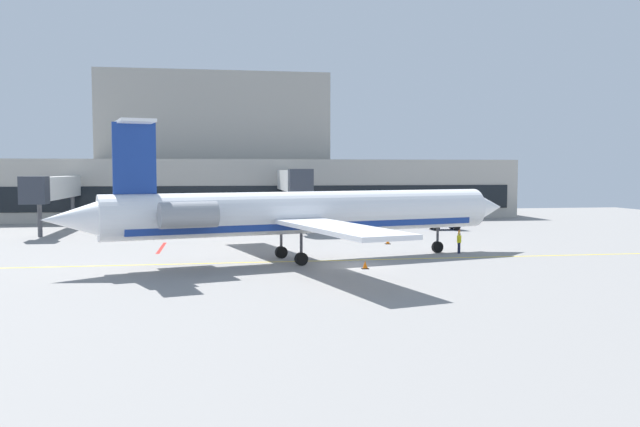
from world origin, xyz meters
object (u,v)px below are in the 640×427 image
Objects in this scene: regional_jet at (302,213)px; belt_loader at (279,221)px; marshaller at (459,242)px; baggage_tug at (448,221)px; pushback_tractor at (180,226)px.

belt_loader is (0.93, 26.11, -2.58)m from regional_jet.
belt_loader reaches higher than marshaller.
baggage_tug is at bearing 72.17° from marshaller.
regional_jet is 10.42× the size of baggage_tug.
pushback_tractor reaches higher than marshaller.
pushback_tractor is 2.00× the size of marshaller.
baggage_tug reaches higher than marshaller.
belt_loader is at bearing 116.45° from marshaller.
belt_loader is (-18.05, 4.48, -0.06)m from baggage_tug.
belt_loader is at bearing 87.95° from regional_jet.
baggage_tug is 20.28m from marshaller.
baggage_tug is at bearing 48.72° from regional_jet.
marshaller is (11.84, -23.79, 0.04)m from belt_loader.
marshaller is (22.45, -18.41, -0.01)m from pushback_tractor.
regional_jet is 28.88m from baggage_tug.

